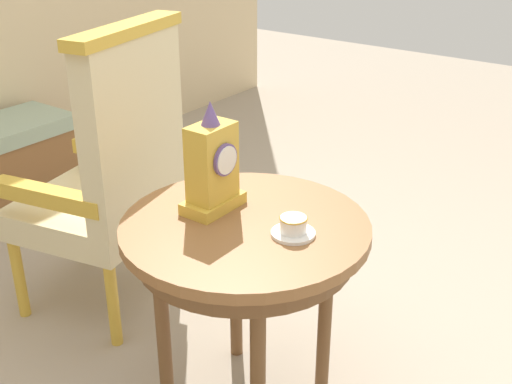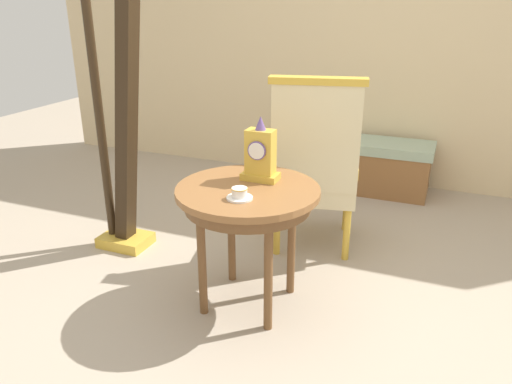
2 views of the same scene
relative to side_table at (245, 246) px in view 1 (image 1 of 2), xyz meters
name	(u,v)px [view 1 (image 1 of 2)]	position (x,y,z in m)	size (l,w,h in m)	color
side_table	(245,246)	(0.00, 0.00, 0.00)	(0.73, 0.73, 0.67)	brown
teacup_left	(293,227)	(0.02, -0.15, 0.10)	(0.13, 0.13, 0.06)	white
mantel_clock	(212,167)	(0.02, 0.13, 0.21)	(0.19, 0.11, 0.34)	gold
armchair	(111,171)	(0.15, 0.73, 0.00)	(0.64, 0.63, 1.14)	beige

